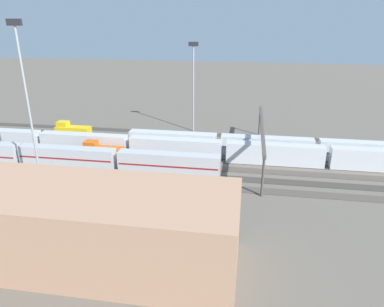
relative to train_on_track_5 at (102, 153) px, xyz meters
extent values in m
plane|color=#60594F|center=(-20.01, -7.50, -2.16)|extent=(400.00, 400.00, 0.00)
cube|color=#3D3833|center=(-20.01, -25.00, -2.10)|extent=(140.00, 2.80, 0.12)
cube|color=#4C443D|center=(-20.01, -20.00, -2.10)|extent=(140.00, 2.80, 0.12)
cube|color=#3D3833|center=(-20.01, -15.00, -2.10)|extent=(140.00, 2.80, 0.12)
cube|color=#3D3833|center=(-20.01, -10.00, -2.10)|extent=(140.00, 2.80, 0.12)
cube|color=#3D3833|center=(-20.01, -5.00, -2.10)|extent=(140.00, 2.80, 0.12)
cube|color=#4C443D|center=(-20.01, 0.00, -2.10)|extent=(140.00, 2.80, 0.12)
cube|color=#3D3833|center=(-20.01, 5.00, -2.10)|extent=(140.00, 2.80, 0.12)
cube|color=#4C443D|center=(-20.01, 10.00, -2.10)|extent=(140.00, 2.80, 0.12)
cube|color=#D85914|center=(-0.29, 0.00, -0.24)|extent=(10.00, 3.00, 3.60)
cube|color=#D85914|center=(2.71, 0.00, 2.26)|extent=(3.00, 2.70, 1.40)
cube|color=silver|center=(-65.62, -5.00, 0.46)|extent=(23.00, 3.00, 5.00)
cube|color=silver|center=(-41.42, -5.00, 0.46)|extent=(23.00, 3.00, 5.00)
cube|color=silver|center=(-17.22, -5.00, 0.46)|extent=(23.00, 3.00, 5.00)
cube|color=silver|center=(6.98, -5.00, 0.46)|extent=(23.00, 3.00, 5.00)
cube|color=silver|center=(31.18, -5.00, 0.46)|extent=(23.00, 3.00, 5.00)
cube|color=#B7BABF|center=(-17.78, 5.00, 0.46)|extent=(23.00, 3.00, 5.00)
cube|color=maroon|center=(-17.78, 5.00, 0.41)|extent=(22.40, 3.06, 0.36)
cube|color=#B7BABF|center=(6.42, 5.00, 0.46)|extent=(23.00, 3.00, 5.00)
cube|color=maroon|center=(6.42, 5.00, 0.66)|extent=(22.40, 3.06, 0.36)
cube|color=silver|center=(-63.88, -10.00, 0.46)|extent=(23.00, 3.00, 5.00)
cube|color=#285193|center=(-63.88, -10.00, 0.07)|extent=(22.40, 3.06, 0.36)
cube|color=silver|center=(-39.68, -10.00, 0.46)|extent=(23.00, 3.00, 5.00)
cube|color=#285193|center=(-39.68, -10.00, 0.38)|extent=(22.40, 3.06, 0.36)
cube|color=silver|center=(-15.48, -10.00, 0.46)|extent=(23.00, 3.00, 5.00)
cube|color=#285193|center=(-15.48, -10.00, 0.29)|extent=(22.40, 3.06, 0.36)
cube|color=gold|center=(14.94, -15.00, -0.24)|extent=(10.00, 3.00, 3.60)
cube|color=gold|center=(17.94, -15.00, 2.26)|extent=(3.00, 2.70, 1.40)
cylinder|color=#9EA0A5|center=(-18.08, -28.11, 10.51)|extent=(0.44, 0.44, 25.34)
cube|color=#262628|center=(-18.08, -28.11, 23.78)|extent=(2.80, 0.70, 1.20)
cylinder|color=#9EA0A5|center=(8.22, 13.80, 13.74)|extent=(0.44, 0.44, 31.79)
cube|color=#262628|center=(8.22, 13.80, 30.23)|extent=(2.80, 0.70, 1.20)
cylinder|color=#4C4742|center=(-38.15, -27.10, 1.84)|extent=(0.50, 0.50, 8.00)
cylinder|color=#4C4742|center=(-38.15, 12.10, 1.84)|extent=(0.50, 0.50, 8.00)
cube|color=#4C4742|center=(-38.15, -7.50, 6.24)|extent=(0.70, 40.00, 0.80)
cube|color=tan|center=(-14.30, 36.18, 3.54)|extent=(39.98, 14.94, 11.39)
camera|label=1|loc=(-34.57, 76.40, 31.35)|focal=33.30mm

